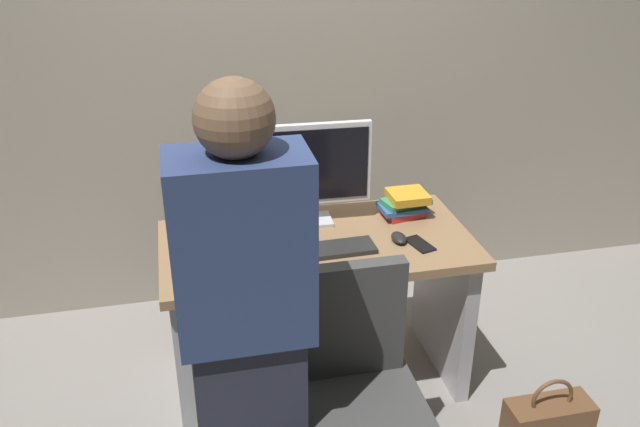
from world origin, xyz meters
TOP-DOWN VIEW (x-y plane):
  - ground_plane at (0.00, 0.00)m, footprint 9.00×9.00m
  - wall_back at (0.00, 0.89)m, footprint 6.40×0.10m
  - desk at (0.00, 0.00)m, footprint 1.31×0.67m
  - office_chair at (-0.01, -0.70)m, footprint 0.52×0.52m
  - person_at_desk at (-0.38, -0.74)m, footprint 0.40×0.24m
  - monitor at (0.01, 0.17)m, footprint 0.54×0.15m
  - keyboard at (0.00, -0.11)m, footprint 0.43×0.14m
  - mouse at (0.33, -0.08)m, footprint 0.06×0.10m
  - cup_near_keyboard at (-0.39, -0.20)m, footprint 0.08×0.08m
  - cup_by_monitor at (-0.53, 0.14)m, footprint 0.07×0.07m
  - book_stack at (0.43, 0.15)m, footprint 0.24×0.17m
  - cell_phone at (0.41, -0.13)m, footprint 0.10×0.16m

SIDE VIEW (x-z plane):
  - ground_plane at x=0.00m, z-range 0.00..0.00m
  - office_chair at x=-0.01m, z-range -0.04..0.90m
  - desk at x=0.00m, z-range 0.13..0.87m
  - cell_phone at x=0.41m, z-range 0.73..0.74m
  - keyboard at x=0.00m, z-range 0.73..0.75m
  - mouse at x=0.33m, z-range 0.73..0.77m
  - cup_by_monitor at x=-0.53m, z-range 0.73..0.82m
  - cup_near_keyboard at x=-0.39m, z-range 0.73..0.83m
  - book_stack at x=0.43m, z-range 0.74..0.85m
  - person_at_desk at x=-0.38m, z-range 0.02..1.66m
  - monitor at x=0.01m, z-range 0.76..1.22m
  - wall_back at x=0.00m, z-range 0.00..3.00m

